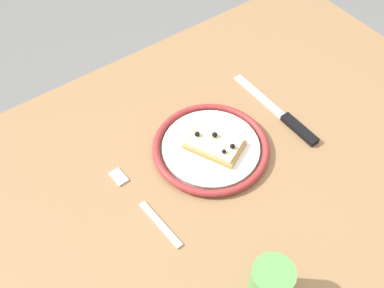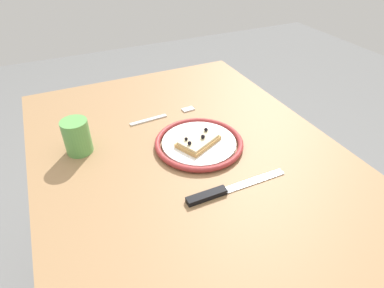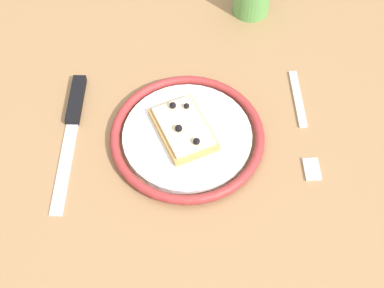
% 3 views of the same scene
% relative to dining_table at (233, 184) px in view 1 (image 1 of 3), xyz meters
% --- Properties ---
extents(dining_table, '(1.03, 0.74, 0.77)m').
position_rel_dining_table_xyz_m(dining_table, '(0.00, 0.00, 0.00)').
color(dining_table, '#936D47').
rests_on(dining_table, ground_plane).
extents(plate, '(0.23, 0.23, 0.02)m').
position_rel_dining_table_xyz_m(plate, '(-0.03, 0.04, 0.11)').
color(plate, white).
rests_on(plate, dining_table).
extents(pizza_slice_near, '(0.11, 0.12, 0.03)m').
position_rel_dining_table_xyz_m(pizza_slice_near, '(-0.03, 0.03, 0.12)').
color(pizza_slice_near, tan).
rests_on(pizza_slice_near, plate).
extents(knife, '(0.02, 0.24, 0.01)m').
position_rel_dining_table_xyz_m(knife, '(0.14, 0.00, 0.11)').
color(knife, silver).
rests_on(knife, dining_table).
extents(fork, '(0.03, 0.20, 0.00)m').
position_rel_dining_table_xyz_m(fork, '(-0.21, 0.01, 0.10)').
color(fork, silver).
rests_on(fork, dining_table).
extents(cup, '(0.06, 0.06, 0.09)m').
position_rel_dining_table_xyz_m(cup, '(-0.14, -0.24, 0.15)').
color(cup, '#599E4C').
rests_on(cup, dining_table).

